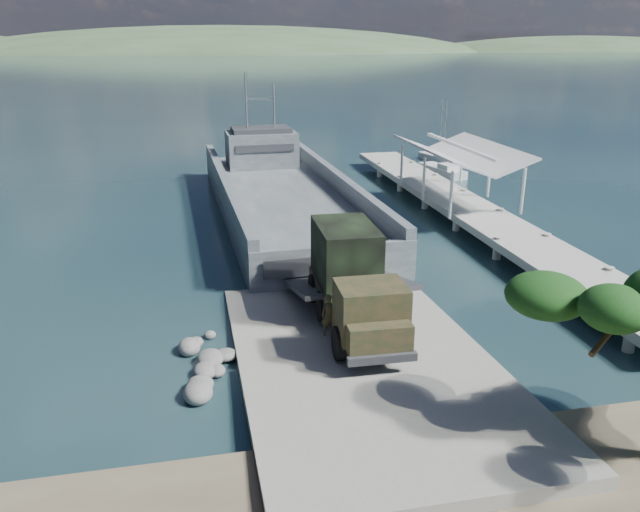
{
  "coord_description": "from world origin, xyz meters",
  "views": [
    {
      "loc": [
        -6.32,
        -22.5,
        12.65
      ],
      "look_at": [
        -0.33,
        6.0,
        2.41
      ],
      "focal_mm": 35.0,
      "sensor_mm": 36.0,
      "label": 1
    }
  ],
  "objects_px": {
    "pier": "(463,197)",
    "sailboat_near": "(443,171)",
    "soldier": "(329,324)",
    "military_truck": "(353,280)",
    "sailboat_far": "(439,159)",
    "landing_craft": "(283,203)"
  },
  "relations": [
    {
      "from": "soldier",
      "to": "sailboat_near",
      "type": "height_order",
      "value": "sailboat_near"
    },
    {
      "from": "soldier",
      "to": "sailboat_far",
      "type": "xyz_separation_m",
      "value": [
        20.97,
        39.45,
        -1.04
      ]
    },
    {
      "from": "pier",
      "to": "sailboat_near",
      "type": "xyz_separation_m",
      "value": [
        4.65,
        14.75,
        -1.22
      ]
    },
    {
      "from": "pier",
      "to": "sailboat_near",
      "type": "bearing_deg",
      "value": 72.49
    },
    {
      "from": "landing_craft",
      "to": "soldier",
      "type": "xyz_separation_m",
      "value": [
        -1.44,
        -22.12,
        0.53
      ]
    },
    {
      "from": "military_truck",
      "to": "sailboat_near",
      "type": "distance_m",
      "value": 35.92
    },
    {
      "from": "soldier",
      "to": "sailboat_near",
      "type": "distance_m",
      "value": 38.08
    },
    {
      "from": "sailboat_far",
      "to": "pier",
      "type": "bearing_deg",
      "value": -119.63
    },
    {
      "from": "pier",
      "to": "landing_craft",
      "type": "height_order",
      "value": "landing_craft"
    },
    {
      "from": "soldier",
      "to": "sailboat_far",
      "type": "distance_m",
      "value": 44.69
    },
    {
      "from": "sailboat_near",
      "to": "sailboat_far",
      "type": "bearing_deg",
      "value": 59.4
    },
    {
      "from": "sailboat_near",
      "to": "soldier",
      "type": "bearing_deg",
      "value": -131.12
    },
    {
      "from": "pier",
      "to": "sailboat_near",
      "type": "height_order",
      "value": "sailboat_near"
    },
    {
      "from": "landing_craft",
      "to": "military_truck",
      "type": "bearing_deg",
      "value": -91.77
    },
    {
      "from": "soldier",
      "to": "landing_craft",
      "type": "bearing_deg",
      "value": 90.13
    },
    {
      "from": "pier",
      "to": "soldier",
      "type": "relative_size",
      "value": 24.48
    },
    {
      "from": "pier",
      "to": "sailboat_far",
      "type": "distance_m",
      "value": 22.2
    },
    {
      "from": "soldier",
      "to": "sailboat_far",
      "type": "relative_size",
      "value": 0.27
    },
    {
      "from": "landing_craft",
      "to": "sailboat_near",
      "type": "height_order",
      "value": "landing_craft"
    },
    {
      "from": "soldier",
      "to": "sailboat_far",
      "type": "bearing_deg",
      "value": 65.87
    },
    {
      "from": "sailboat_far",
      "to": "landing_craft",
      "type": "bearing_deg",
      "value": -150.06
    },
    {
      "from": "pier",
      "to": "military_truck",
      "type": "height_order",
      "value": "pier"
    }
  ]
}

